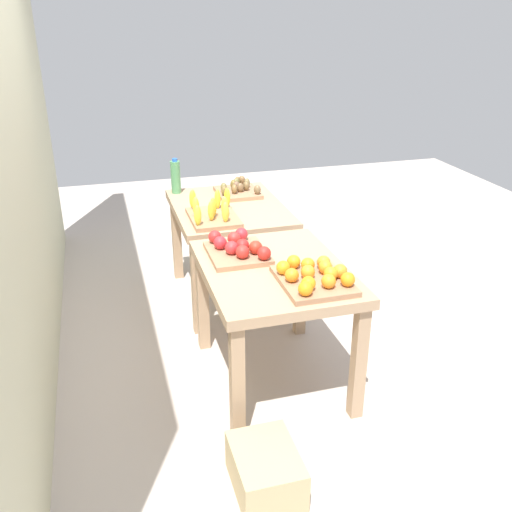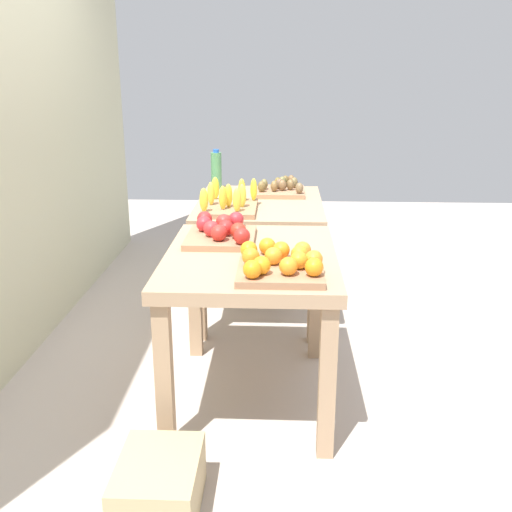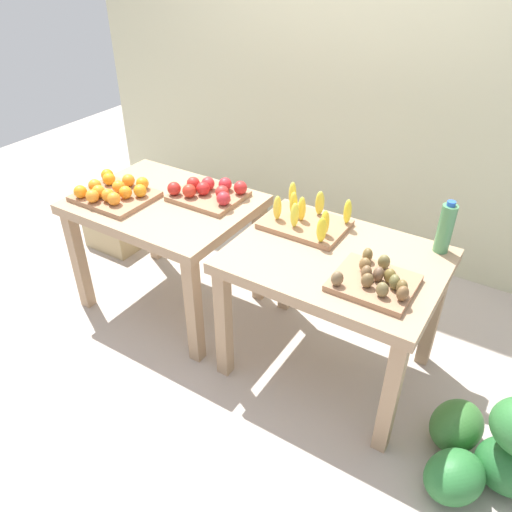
{
  "view_description": "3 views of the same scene",
  "coord_description": "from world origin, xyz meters",
  "px_view_note": "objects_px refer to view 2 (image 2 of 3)",
  "views": [
    {
      "loc": [
        -3.34,
        0.9,
        2.13
      ],
      "look_at": [
        -0.02,
        -0.05,
        0.59
      ],
      "focal_mm": 39.79,
      "sensor_mm": 36.0,
      "label": 1
    },
    {
      "loc": [
        -3.25,
        -0.14,
        1.61
      ],
      "look_at": [
        0.06,
        0.0,
        0.55
      ],
      "focal_mm": 42.34,
      "sensor_mm": 36.0,
      "label": 2
    },
    {
      "loc": [
        1.32,
        -1.95,
        2.13
      ],
      "look_at": [
        0.08,
        0.01,
        0.58
      ],
      "focal_mm": 35.2,
      "sensor_mm": 36.0,
      "label": 3
    }
  ],
  "objects_px": {
    "display_table_left": "(251,276)",
    "apple_bin": "(222,232)",
    "watermelon_pile": "(294,245)",
    "banana_crate": "(229,203)",
    "water_bottle": "(216,170)",
    "orange_bin": "(281,262)",
    "kiwi_bin": "(281,189)",
    "display_table_right": "(260,218)",
    "cardboard_produce_box": "(159,487)"
  },
  "relations": [
    {
      "from": "orange_bin",
      "to": "apple_bin",
      "type": "height_order",
      "value": "apple_bin"
    },
    {
      "from": "orange_bin",
      "to": "watermelon_pile",
      "type": "bearing_deg",
      "value": -2.59
    },
    {
      "from": "display_table_right",
      "to": "watermelon_pile",
      "type": "distance_m",
      "value": 1.05
    },
    {
      "from": "water_bottle",
      "to": "banana_crate",
      "type": "bearing_deg",
      "value": -167.57
    },
    {
      "from": "display_table_right",
      "to": "apple_bin",
      "type": "relative_size",
      "value": 2.41
    },
    {
      "from": "display_table_right",
      "to": "kiwi_bin",
      "type": "relative_size",
      "value": 2.84
    },
    {
      "from": "display_table_right",
      "to": "banana_crate",
      "type": "relative_size",
      "value": 2.35
    },
    {
      "from": "display_table_left",
      "to": "water_bottle",
      "type": "relative_size",
      "value": 3.76
    },
    {
      "from": "display_table_right",
      "to": "banana_crate",
      "type": "distance_m",
      "value": 0.35
    },
    {
      "from": "banana_crate",
      "to": "watermelon_pile",
      "type": "xyz_separation_m",
      "value": [
        1.18,
        -0.42,
        -0.61
      ]
    },
    {
      "from": "orange_bin",
      "to": "banana_crate",
      "type": "distance_m",
      "value": 1.16
    },
    {
      "from": "display_table_left",
      "to": "banana_crate",
      "type": "distance_m",
      "value": 0.89
    },
    {
      "from": "display_table_right",
      "to": "kiwi_bin",
      "type": "height_order",
      "value": "kiwi_bin"
    },
    {
      "from": "water_bottle",
      "to": "orange_bin",
      "type": "bearing_deg",
      "value": -165.52
    },
    {
      "from": "banana_crate",
      "to": "cardboard_produce_box",
      "type": "relative_size",
      "value": 1.11
    },
    {
      "from": "orange_bin",
      "to": "cardboard_produce_box",
      "type": "bearing_deg",
      "value": 142.57
    },
    {
      "from": "apple_bin",
      "to": "water_bottle",
      "type": "height_order",
      "value": "water_bottle"
    },
    {
      "from": "display_table_left",
      "to": "watermelon_pile",
      "type": "xyz_separation_m",
      "value": [
        2.03,
        -0.24,
        -0.45
      ]
    },
    {
      "from": "display_table_right",
      "to": "orange_bin",
      "type": "relative_size",
      "value": 2.35
    },
    {
      "from": "water_bottle",
      "to": "watermelon_pile",
      "type": "relative_size",
      "value": 0.44
    },
    {
      "from": "kiwi_bin",
      "to": "banana_crate",
      "type": "bearing_deg",
      "value": 148.84
    },
    {
      "from": "kiwi_bin",
      "to": "orange_bin",
      "type": "bearing_deg",
      "value": -179.85
    },
    {
      "from": "watermelon_pile",
      "to": "apple_bin",
      "type": "bearing_deg",
      "value": 167.53
    },
    {
      "from": "display_table_left",
      "to": "apple_bin",
      "type": "bearing_deg",
      "value": 35.74
    },
    {
      "from": "orange_bin",
      "to": "cardboard_produce_box",
      "type": "height_order",
      "value": "orange_bin"
    },
    {
      "from": "banana_crate",
      "to": "apple_bin",
      "type": "bearing_deg",
      "value": -178.52
    },
    {
      "from": "apple_bin",
      "to": "display_table_left",
      "type": "bearing_deg",
      "value": -144.26
    },
    {
      "from": "watermelon_pile",
      "to": "banana_crate",
      "type": "bearing_deg",
      "value": 160.43
    },
    {
      "from": "apple_bin",
      "to": "banana_crate",
      "type": "distance_m",
      "value": 0.64
    },
    {
      "from": "banana_crate",
      "to": "display_table_right",
      "type": "bearing_deg",
      "value": -33.44
    },
    {
      "from": "display_table_right",
      "to": "cardboard_produce_box",
      "type": "height_order",
      "value": "display_table_right"
    },
    {
      "from": "display_table_left",
      "to": "cardboard_produce_box",
      "type": "height_order",
      "value": "display_table_left"
    },
    {
      "from": "banana_crate",
      "to": "cardboard_produce_box",
      "type": "xyz_separation_m",
      "value": [
        -1.69,
        0.13,
        -0.7
      ]
    },
    {
      "from": "display_table_left",
      "to": "kiwi_bin",
      "type": "distance_m",
      "value": 1.38
    },
    {
      "from": "apple_bin",
      "to": "banana_crate",
      "type": "xyz_separation_m",
      "value": [
        0.64,
        0.02,
        0.0
      ]
    },
    {
      "from": "orange_bin",
      "to": "kiwi_bin",
      "type": "distance_m",
      "value": 1.63
    },
    {
      "from": "display_table_right",
      "to": "orange_bin",
      "type": "height_order",
      "value": "orange_bin"
    },
    {
      "from": "display_table_right",
      "to": "apple_bin",
      "type": "distance_m",
      "value": 0.93
    },
    {
      "from": "display_table_left",
      "to": "orange_bin",
      "type": "height_order",
      "value": "orange_bin"
    },
    {
      "from": "display_table_right",
      "to": "kiwi_bin",
      "type": "bearing_deg",
      "value": -28.63
    },
    {
      "from": "kiwi_bin",
      "to": "apple_bin",
      "type": "bearing_deg",
      "value": 165.71
    },
    {
      "from": "display_table_left",
      "to": "banana_crate",
      "type": "bearing_deg",
      "value": 11.44
    },
    {
      "from": "display_table_right",
      "to": "water_bottle",
      "type": "relative_size",
      "value": 3.76
    },
    {
      "from": "banana_crate",
      "to": "water_bottle",
      "type": "height_order",
      "value": "water_bottle"
    },
    {
      "from": "display_table_right",
      "to": "display_table_left",
      "type": "bearing_deg",
      "value": 180.0
    },
    {
      "from": "display_table_left",
      "to": "cardboard_produce_box",
      "type": "xyz_separation_m",
      "value": [
        -0.83,
        0.3,
        -0.54
      ]
    },
    {
      "from": "display_table_right",
      "to": "kiwi_bin",
      "type": "xyz_separation_m",
      "value": [
        0.25,
        -0.14,
        0.15
      ]
    },
    {
      "from": "orange_bin",
      "to": "watermelon_pile",
      "type": "distance_m",
      "value": 2.37
    },
    {
      "from": "display_table_right",
      "to": "banana_crate",
      "type": "xyz_separation_m",
      "value": [
        -0.26,
        0.17,
        0.16
      ]
    },
    {
      "from": "display_table_right",
      "to": "apple_bin",
      "type": "height_order",
      "value": "apple_bin"
    }
  ]
}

